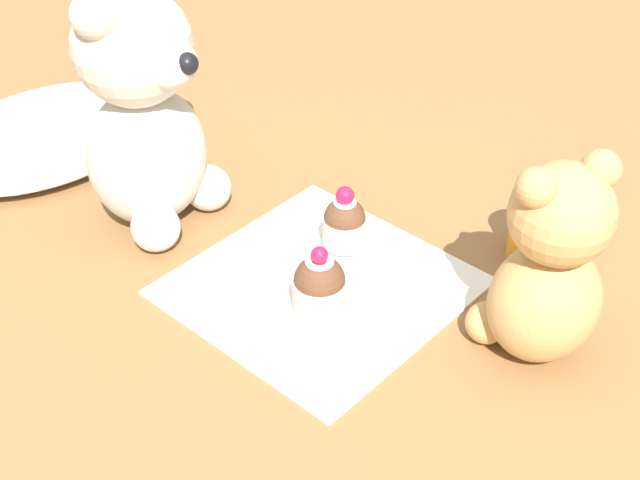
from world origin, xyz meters
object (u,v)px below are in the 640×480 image
at_px(teddy_bear_tan, 549,267).
at_px(cupcake_near_tan_bear, 319,286).
at_px(juice_glass, 535,228).
at_px(saucer_plate, 320,309).
at_px(cupcake_near_cream_bear, 345,223).
at_px(teddy_bear_cream, 144,113).

xyz_separation_m(teddy_bear_tan, cupcake_near_tan_bear, (-0.09, 0.16, -0.05)).
bearing_deg(cupcake_near_tan_bear, teddy_bear_tan, -60.33).
xyz_separation_m(teddy_bear_tan, juice_glass, (0.11, 0.07, -0.06)).
height_order(teddy_bear_tan, saucer_plate, teddy_bear_tan).
xyz_separation_m(cupcake_near_cream_bear, saucer_plate, (-0.09, -0.05, -0.02)).
bearing_deg(cupcake_near_cream_bear, teddy_bear_tan, -89.37).
relative_size(teddy_bear_cream, teddy_bear_tan, 1.32).
bearing_deg(teddy_bear_cream, cupcake_near_cream_bear, -73.08).
distance_m(saucer_plate, juice_glass, 0.23).
bearing_deg(juice_glass, cupcake_near_tan_bear, 155.23).
relative_size(teddy_bear_tan, cupcake_near_cream_bear, 2.95).
bearing_deg(saucer_plate, teddy_bear_tan, -60.33).
xyz_separation_m(teddy_bear_tan, cupcake_near_cream_bear, (-0.00, 0.21, -0.06)).
distance_m(teddy_bear_tan, saucer_plate, 0.21).
height_order(teddy_bear_tan, cupcake_near_tan_bear, teddy_bear_tan).
bearing_deg(teddy_bear_cream, cupcake_near_tan_bear, -100.11).
xyz_separation_m(cupcake_near_cream_bear, cupcake_near_tan_bear, (-0.09, -0.05, 0.01)).
height_order(cupcake_near_cream_bear, juice_glass, cupcake_near_cream_bear).
xyz_separation_m(cupcake_near_cream_bear, juice_glass, (0.11, -0.14, 0.00)).
distance_m(teddy_bear_cream, juice_glass, 0.39).
relative_size(cupcake_near_tan_bear, juice_glass, 0.99).
bearing_deg(teddy_bear_tan, juice_glass, -124.36).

